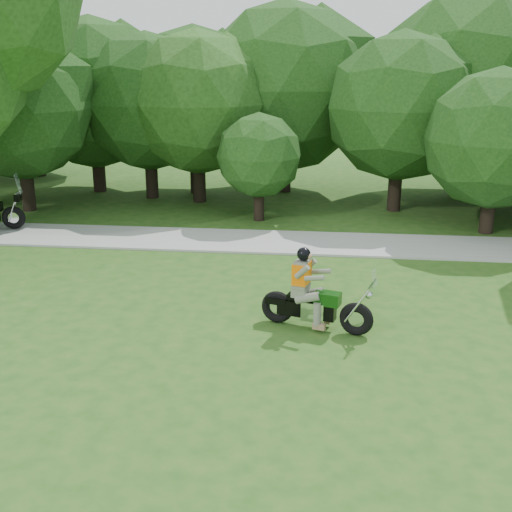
{
  "coord_description": "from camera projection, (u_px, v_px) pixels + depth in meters",
  "views": [
    {
      "loc": [
        0.0,
        -8.64,
        4.8
      ],
      "look_at": [
        -1.43,
        3.83,
        0.91
      ],
      "focal_mm": 45.0,
      "sensor_mm": 36.0,
      "label": 1
    }
  ],
  "objects": [
    {
      "name": "ground",
      "position": [
        321.0,
        392.0,
        9.63
      ],
      "size": [
        100.0,
        100.0,
        0.0
      ],
      "primitive_type": "plane",
      "color": "#214E16",
      "rests_on": "ground"
    },
    {
      "name": "walkway",
      "position": [
        326.0,
        243.0,
        17.21
      ],
      "size": [
        60.0,
        2.2,
        0.06
      ],
      "primitive_type": "cube",
      "color": "gray",
      "rests_on": "ground"
    },
    {
      "name": "tree_line",
      "position": [
        325.0,
        95.0,
        22.3
      ],
      "size": [
        39.66,
        12.32,
        7.65
      ],
      "color": "black",
      "rests_on": "ground"
    },
    {
      "name": "chopper_motorcycle",
      "position": [
        311.0,
        299.0,
        11.75
      ],
      "size": [
        2.12,
        0.95,
        1.54
      ],
      "rotation": [
        0.0,
        0.0,
        -0.28
      ],
      "color": "black",
      "rests_on": "ground"
    }
  ]
}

